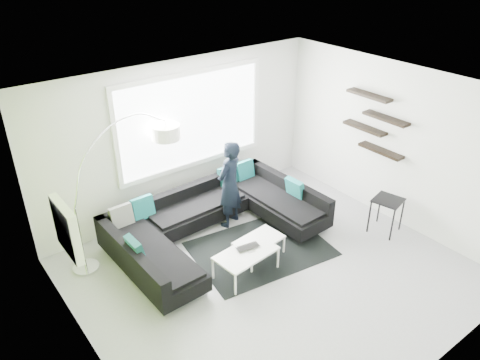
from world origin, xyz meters
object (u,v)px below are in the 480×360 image
at_px(coffee_table, 253,255).
at_px(arc_lamp, 74,208).
at_px(sectional_sofa, 218,224).
at_px(laptop, 249,249).
at_px(side_table, 386,215).
at_px(person, 229,184).

xyz_separation_m(coffee_table, arc_lamp, (-2.12, 1.50, 0.91)).
height_order(sectional_sofa, laptop, sectional_sofa).
bearing_deg(side_table, sectional_sofa, 148.06).
height_order(side_table, person, person).
height_order(side_table, laptop, side_table).
relative_size(coffee_table, person, 0.77).
bearing_deg(person, arc_lamp, -29.50).
bearing_deg(side_table, laptop, 167.25).
bearing_deg(sectional_sofa, side_table, -33.52).
distance_m(coffee_table, person, 1.38).
height_order(arc_lamp, side_table, arc_lamp).
xyz_separation_m(arc_lamp, person, (2.54, -0.33, -0.31)).
relative_size(coffee_table, laptop, 3.08).
bearing_deg(arc_lamp, person, -15.36).
relative_size(arc_lamp, side_table, 3.51).
distance_m(side_table, laptop, 2.61).
height_order(coffee_table, side_table, side_table).
height_order(sectional_sofa, side_table, sectional_sofa).
height_order(sectional_sofa, coffee_table, sectional_sofa).
relative_size(side_table, laptop, 1.59).
relative_size(sectional_sofa, person, 2.19).
distance_m(sectional_sofa, arc_lamp, 2.31).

